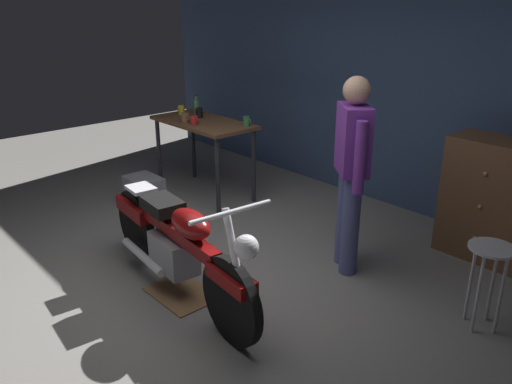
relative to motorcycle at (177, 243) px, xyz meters
name	(u,v)px	position (x,y,z in m)	size (l,w,h in m)	color
ground_plane	(193,285)	(-0.04, 0.16, -0.45)	(12.00, 12.00, 0.00)	gray
back_wall	(402,66)	(-0.04, 2.96, 1.10)	(8.00, 0.12, 3.10)	#384C70
workbench	(203,130)	(-1.69, 1.52, 0.34)	(1.30, 0.64, 0.90)	brown
motorcycle	(177,243)	(0.00, 0.00, 0.00)	(2.19, 0.60, 1.00)	black
person_standing	(351,167)	(0.61, 1.34, 0.48)	(0.46, 0.41, 1.67)	#525B94
shop_stool	(490,265)	(1.82, 1.37, 0.05)	(0.32, 0.32, 0.64)	#B2B2B7
wooden_dresser	(492,200)	(1.33, 2.46, 0.10)	(0.80, 0.47, 1.10)	brown
drip_tray	(181,293)	(0.02, 0.00, -0.44)	(0.56, 0.40, 0.01)	olive
storage_bin	(144,191)	(-1.84, 0.77, -0.28)	(0.44, 0.32, 0.34)	gray
mug_brown_stoneware	(185,118)	(-1.76, 1.32, 0.50)	(0.12, 0.09, 0.11)	brown
mug_green_speckled	(247,121)	(-1.15, 1.73, 0.50)	(0.11, 0.08, 0.11)	#3D7F4C
mug_red_diner	(194,120)	(-1.60, 1.34, 0.50)	(0.12, 0.08, 0.10)	red
mug_yellow_tall	(181,110)	(-2.13, 1.53, 0.51)	(0.11, 0.08, 0.11)	yellow
mug_black_matte	(199,113)	(-1.85, 1.59, 0.51)	(0.12, 0.08, 0.11)	black
bottle	(196,107)	(-1.99, 1.65, 0.55)	(0.06, 0.06, 0.24)	#4C8C4C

